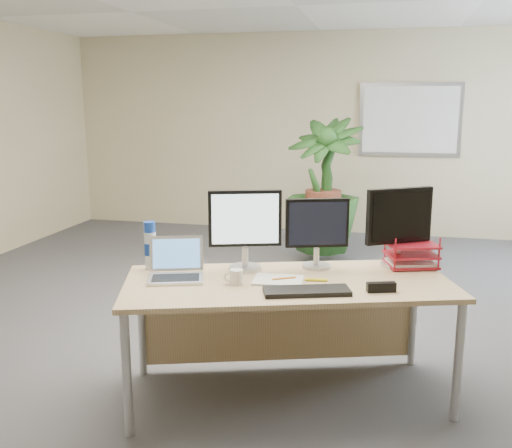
% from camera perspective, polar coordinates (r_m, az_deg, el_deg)
% --- Properties ---
extents(floor, '(8.00, 8.00, 0.00)m').
position_cam_1_polar(floor, '(4.33, -0.82, -12.09)').
color(floor, '#434348').
rests_on(floor, ground).
extents(back_wall, '(7.00, 0.04, 2.70)m').
position_cam_1_polar(back_wall, '(7.90, 6.22, 8.94)').
color(back_wall, '#C6B68C').
rests_on(back_wall, floor).
extents(whiteboard, '(1.30, 0.04, 0.95)m').
position_cam_1_polar(whiteboard, '(7.81, 15.14, 10.03)').
color(whiteboard, '#A5A5A9').
rests_on(whiteboard, back_wall).
extents(desk, '(2.08, 1.36, 0.74)m').
position_cam_1_polar(desk, '(3.54, 2.97, -7.57)').
color(desk, tan).
rests_on(desk, floor).
extents(floor_plant, '(1.07, 1.07, 1.50)m').
position_cam_1_polar(floor_plant, '(6.34, 6.73, 2.71)').
color(floor_plant, '#163C16').
rests_on(floor_plant, floor).
extents(monitor_left, '(0.44, 0.21, 0.51)m').
position_cam_1_polar(monitor_left, '(3.54, -1.11, -0.06)').
color(monitor_left, '#BCBDC1').
rests_on(monitor_left, desk).
extents(monitor_right, '(0.39, 0.18, 0.45)m').
position_cam_1_polar(monitor_right, '(3.61, 6.13, -0.44)').
color(monitor_right, '#BCBDC1').
rests_on(monitor_right, desk).
extents(monitor_dark, '(0.41, 0.28, 0.51)m').
position_cam_1_polar(monitor_dark, '(3.73, 14.12, 0.21)').
color(monitor_dark, '#BCBDC1').
rests_on(monitor_dark, desk).
extents(laptop, '(0.40, 0.37, 0.23)m').
position_cam_1_polar(laptop, '(3.47, -8.00, -4.35)').
color(laptop, silver).
rests_on(laptop, desk).
extents(keyboard, '(0.50, 0.30, 0.03)m').
position_cam_1_polar(keyboard, '(3.18, 5.09, -6.69)').
color(keyboard, black).
rests_on(keyboard, desk).
extents(coffee_mug, '(0.11, 0.08, 0.09)m').
position_cam_1_polar(coffee_mug, '(3.32, -2.04, -5.30)').
color(coffee_mug, white).
rests_on(coffee_mug, desk).
extents(spiral_notebook, '(0.30, 0.24, 0.01)m').
position_cam_1_polar(spiral_notebook, '(3.38, 2.24, -5.63)').
color(spiral_notebook, silver).
rests_on(spiral_notebook, desk).
extents(orange_pen, '(0.13, 0.08, 0.01)m').
position_cam_1_polar(orange_pen, '(3.38, 2.82, -5.44)').
color(orange_pen, orange).
rests_on(orange_pen, spiral_notebook).
extents(yellow_highlighter, '(0.13, 0.04, 0.02)m').
position_cam_1_polar(yellow_highlighter, '(3.39, 6.07, -5.57)').
color(yellow_highlighter, yellow).
rests_on(yellow_highlighter, desk).
extents(water_bottle, '(0.08, 0.08, 0.31)m').
position_cam_1_polar(water_bottle, '(3.65, -10.52, -2.23)').
color(water_bottle, silver).
rests_on(water_bottle, desk).
extents(letter_tray, '(0.37, 0.32, 0.15)m').
position_cam_1_polar(letter_tray, '(3.79, 15.24, -3.15)').
color(letter_tray, '#A81424').
rests_on(letter_tray, desk).
extents(stapler, '(0.17, 0.09, 0.05)m').
position_cam_1_polar(stapler, '(3.27, 12.41, -6.18)').
color(stapler, black).
rests_on(stapler, desk).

